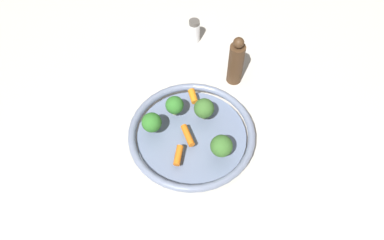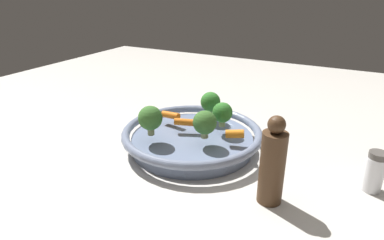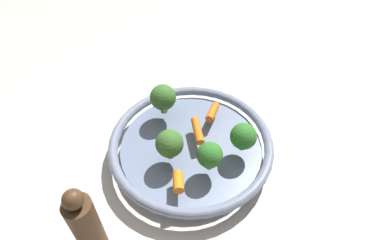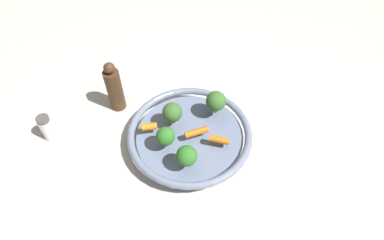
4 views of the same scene
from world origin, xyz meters
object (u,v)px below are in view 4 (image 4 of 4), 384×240
Objects in this scene: baby_carrot_near_rim at (149,125)px; pepper_mill at (114,88)px; baby_carrot_left at (197,132)px; salt_shaker at (47,128)px; broccoli_floret_edge at (216,101)px; broccoli_floret_large at (188,156)px; broccoli_floret_mid at (172,113)px; serving_bowl at (190,136)px; broccoli_floret_small at (166,136)px; baby_carrot_back at (219,140)px.

pepper_mill is at bearing 45.17° from baby_carrot_near_rim.
salt_shaker is at bearing 89.40° from baby_carrot_left.
broccoli_floret_edge is 0.29m from pepper_mill.
broccoli_floret_mid reaches higher than broccoli_floret_large.
serving_bowl is 5.30× the size of broccoli_floret_mid.
baby_carrot_near_rim is 0.64× the size of broccoli_floret_mid.
broccoli_floret_large is 0.74× the size of salt_shaker.
pepper_mill is (0.09, 0.17, -0.01)m from broccoli_floret_mid.
broccoli_floret_large is (-0.05, -0.06, 0.00)m from broccoli_floret_small.
serving_bowl is 0.08m from broccoli_floret_mid.
pepper_mill is (0.11, 0.12, 0.02)m from baby_carrot_near_rim.
serving_bowl is 0.12m from broccoli_floret_edge.
baby_carrot_back reaches higher than serving_bowl.
broccoli_floret_small is (-0.04, 0.08, 0.03)m from baby_carrot_left.
serving_bowl is at bearing -50.48° from broccoli_floret_small.
serving_bowl is 4.88× the size of broccoli_floret_edge.
broccoli_floret_small reaches higher than serving_bowl.
baby_carrot_left reaches higher than serving_bowl.
baby_carrot_left is at bearing -63.69° from broccoli_floret_small.
salt_shaker is 0.49× the size of pepper_mill.
broccoli_floret_mid reaches higher than broccoli_floret_small.
baby_carrot_left is 1.05× the size of broccoli_floret_small.
broccoli_floret_edge is 0.17m from broccoli_floret_small.
salt_shaker is (-0.01, 0.39, 0.01)m from serving_bowl.
salt_shaker reaches higher than baby_carrot_left.
broccoli_floret_mid reaches higher than serving_bowl.
broccoli_floret_edge reaches higher than serving_bowl.
pepper_mill reaches higher than broccoli_floret_edge.
baby_carrot_near_rim is 0.19m from broccoli_floret_edge.
broccoli_floret_edge reaches higher than broccoli_floret_large.
broccoli_floret_mid reaches higher than baby_carrot_back.
broccoli_floret_large reaches higher than baby_carrot_left.
broccoli_floret_edge is (0.08, -0.05, 0.03)m from baby_carrot_left.
baby_carrot_near_rim is (0.00, 0.11, 0.03)m from serving_bowl.
broccoli_floret_small reaches higher than baby_carrot_back.
baby_carrot_back is 0.34m from pepper_mill.
baby_carrot_left is 0.76× the size of salt_shaker.
serving_bowl is at bearing 68.68° from baby_carrot_back.
baby_carrot_back is at bearing -115.85° from broccoli_floret_mid.
broccoli_floret_mid is 0.38× the size of pepper_mill.
salt_shaker is at bearing 127.23° from pepper_mill.
broccoli_floret_small is at bearing 173.23° from broccoli_floret_mid.
broccoli_floret_mid reaches higher than baby_carrot_left.
broccoli_floret_large is at bearing -158.70° from broccoli_floret_mid.
baby_carrot_back is at bearing -46.14° from broccoli_floret_large.
pepper_mill reaches higher than serving_bowl.
broccoli_floret_mid is (0.08, -0.01, 0.00)m from broccoli_floret_small.
baby_carrot_near_rim is 0.59× the size of broccoli_floret_edge.
broccoli_floret_small is 0.08m from broccoli_floret_large.
baby_carrot_near_rim is at bearing 79.26° from baby_carrot_back.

